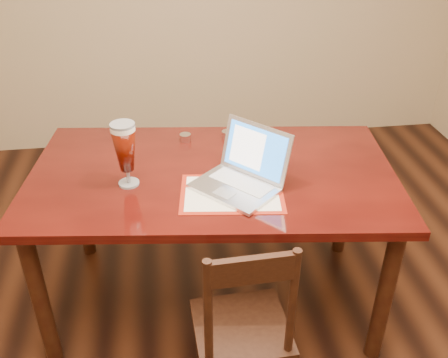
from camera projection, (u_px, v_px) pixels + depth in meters
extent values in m
cube|color=#470E09|center=(212.00, 175.00, 2.42)|extent=(1.87, 1.20, 0.04)
cylinder|color=#321A0C|center=(40.00, 300.00, 2.28)|extent=(0.08, 0.08, 0.78)
cylinder|color=#321A0C|center=(385.00, 296.00, 2.30)|extent=(0.08, 0.08, 0.78)
cylinder|color=#321A0C|center=(81.00, 200.00, 2.97)|extent=(0.08, 0.08, 0.78)
cylinder|color=#321A0C|center=(345.00, 198.00, 2.99)|extent=(0.08, 0.08, 0.78)
cube|color=#9C1F0E|center=(232.00, 193.00, 2.24)|extent=(0.50, 0.38, 0.00)
cube|color=white|center=(232.00, 193.00, 2.24)|extent=(0.45, 0.33, 0.00)
cube|color=silver|center=(234.00, 188.00, 2.26)|extent=(0.43, 0.43, 0.02)
cube|color=silver|center=(241.00, 182.00, 2.28)|extent=(0.28, 0.29, 0.00)
cube|color=silver|center=(224.00, 193.00, 2.21)|extent=(0.11, 0.11, 0.00)
cube|color=silver|center=(256.00, 150.00, 2.29)|extent=(0.30, 0.31, 0.24)
cube|color=blue|center=(255.00, 151.00, 2.29)|extent=(0.26, 0.27, 0.20)
cube|color=white|center=(247.00, 148.00, 2.31)|extent=(0.16, 0.16, 0.17)
cylinder|color=silver|center=(129.00, 183.00, 2.31)|extent=(0.10, 0.10, 0.01)
cylinder|color=silver|center=(128.00, 176.00, 2.29)|extent=(0.02, 0.02, 0.07)
cylinder|color=white|center=(123.00, 128.00, 2.16)|extent=(0.11, 0.11, 0.02)
cylinder|color=silver|center=(122.00, 125.00, 2.15)|extent=(0.11, 0.11, 0.01)
cylinder|color=silver|center=(185.00, 138.00, 2.67)|extent=(0.06, 0.06, 0.04)
cylinder|color=silver|center=(227.00, 135.00, 2.70)|extent=(0.06, 0.06, 0.04)
cube|color=black|center=(241.00, 328.00, 2.12)|extent=(0.41, 0.39, 0.04)
cylinder|color=black|center=(200.00, 340.00, 2.33)|extent=(0.04, 0.04, 0.39)
cylinder|color=black|center=(267.00, 330.00, 2.38)|extent=(0.04, 0.04, 0.39)
cylinder|color=black|center=(208.00, 314.00, 1.82)|extent=(0.03, 0.03, 0.51)
cylinder|color=black|center=(292.00, 303.00, 1.87)|extent=(0.03, 0.03, 0.51)
cube|color=black|center=(252.00, 270.00, 1.75)|extent=(0.32, 0.04, 0.11)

